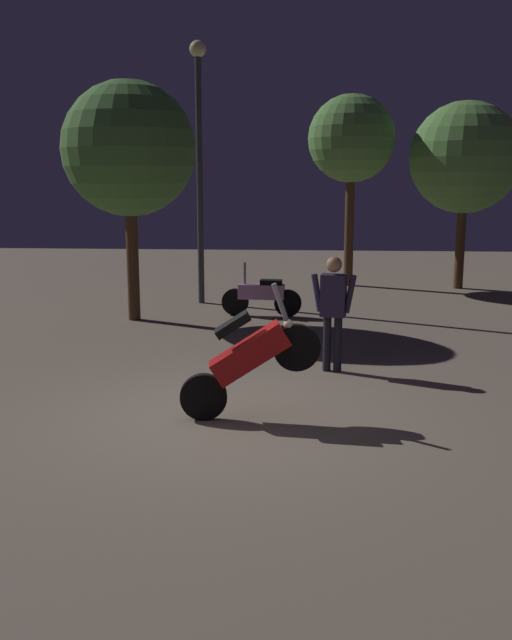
{
  "coord_description": "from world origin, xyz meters",
  "views": [
    {
      "loc": [
        0.96,
        -8.14,
        2.83
      ],
      "look_at": [
        0.3,
        0.95,
        1.0
      ],
      "focal_mm": 40.1,
      "sensor_mm": 36.0,
      "label": 1
    }
  ],
  "objects_px": {
    "person_rider_beside": "(333,303)",
    "motorcycle_red_foreground": "(250,358)",
    "streetlamp_far": "(199,143)",
    "motorcycle_pink_parked_left": "(262,295)"
  },
  "relations": [
    {
      "from": "person_rider_beside",
      "to": "motorcycle_red_foreground",
      "type": "bearing_deg",
      "value": -15.1
    },
    {
      "from": "motorcycle_red_foreground",
      "to": "streetlamp_far",
      "type": "relative_size",
      "value": 0.29
    },
    {
      "from": "motorcycle_pink_parked_left",
      "to": "person_rider_beside",
      "type": "relative_size",
      "value": 0.97
    },
    {
      "from": "motorcycle_pink_parked_left",
      "to": "streetlamp_far",
      "type": "bearing_deg",
      "value": -41.19
    },
    {
      "from": "motorcycle_pink_parked_left",
      "to": "streetlamp_far",
      "type": "xyz_separation_m",
      "value": [
        -1.47,
        1.47,
        3.12
      ]
    },
    {
      "from": "person_rider_beside",
      "to": "streetlamp_far",
      "type": "height_order",
      "value": "streetlamp_far"
    },
    {
      "from": "motorcycle_red_foreground",
      "to": "motorcycle_pink_parked_left",
      "type": "xyz_separation_m",
      "value": [
        -0.27,
        6.43,
        -0.31
      ]
    },
    {
      "from": "motorcycle_red_foreground",
      "to": "motorcycle_pink_parked_left",
      "type": "relative_size",
      "value": 1.0
    },
    {
      "from": "motorcycle_red_foreground",
      "to": "person_rider_beside",
      "type": "distance_m",
      "value": 2.46
    },
    {
      "from": "motorcycle_pink_parked_left",
      "to": "streetlamp_far",
      "type": "relative_size",
      "value": 0.29
    }
  ]
}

